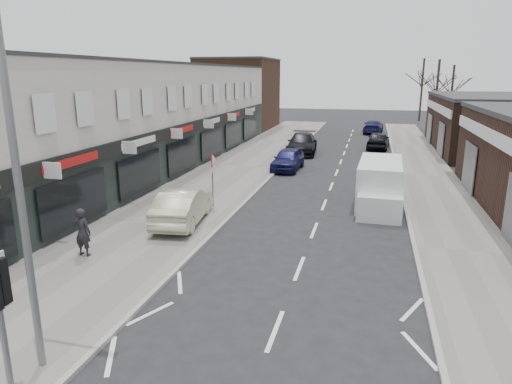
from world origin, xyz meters
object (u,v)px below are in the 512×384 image
Objects in this scene: parked_car_right_a at (385,171)px; white_van at (379,185)px; sedan_on_pavement at (183,206)px; parked_car_right_c at (373,127)px; warning_sign at (213,164)px; pedestrian at (82,232)px; parked_car_left_a at (288,159)px; street_lamp at (23,166)px; parked_car_left_b at (302,144)px; parked_car_right_b at (378,140)px.

white_van is at bearing 91.61° from parked_car_right_a.
parked_car_right_c is at bearing -109.69° from sedan_on_pavement.
warning_sign is 3.06m from sedan_on_pavement.
parked_car_left_a is at bearing -100.02° from pedestrian.
warning_sign is 7.51m from pedestrian.
parked_car_right_a is (8.67, 10.93, -0.23)m from sedan_on_pavement.
street_lamp is at bearing 76.11° from parked_car_right_a.
white_van reaches higher than pedestrian.
warning_sign is 17.14m from parked_car_left_b.
street_lamp reaches higher than parked_car_right_c.
parked_car_left_a is 6.87m from parked_car_left_b.
sedan_on_pavement is (-0.43, -2.73, -1.32)m from warning_sign.
parked_car_left_a is at bearing -10.57° from parked_car_right_a.
sedan_on_pavement is at bearing -110.90° from pedestrian.
pedestrian is (-10.20, -9.54, -0.06)m from white_van.
street_lamp is at bearing -90.30° from parked_car_left_a.
parked_car_right_a is (8.23, 8.21, -1.55)m from warning_sign.
sedan_on_pavement is 25.17m from parked_car_right_b.
warning_sign is (-0.63, 12.80, -2.42)m from street_lamp.
white_van is (7.80, 2.53, -1.15)m from warning_sign.
sedan_on_pavement is at bearing -145.42° from white_van.
parked_car_right_a is at bearing -121.12° from pedestrian.
street_lamp is 1.41× the size of parked_car_left_b.
pedestrian reaches higher than parked_car_right_a.
white_van reaches higher than parked_car_left_a.
street_lamp is 1.85× the size of parked_car_left_a.
white_van reaches higher than sedan_on_pavement.
parked_car_right_a is at bearing 95.95° from parked_car_right_c.
warning_sign is at bearing 92.84° from street_lamp.
pedestrian is at bearing 117.71° from street_lamp.
parked_car_right_c is at bearing -83.04° from parked_car_right_b.
street_lamp is at bearing 82.62° from parked_car_right_b.
street_lamp is 1.62× the size of parked_car_right_c.
sedan_on_pavement reaches higher than parked_car_right_b.
warning_sign is 1.55× the size of pedestrian.
white_van is 1.31× the size of parked_car_right_b.
sedan_on_pavement is 2.66× the size of pedestrian.
parked_car_right_b reaches higher than parked_car_right_c.
pedestrian is (-1.97, -4.28, 0.11)m from sedan_on_pavement.
sedan_on_pavement reaches higher than parked_car_left_a.
white_van is 1.46× the size of parked_car_right_a.
warning_sign is at bearing -97.53° from parked_car_left_a.
white_van is 1.02× the size of parked_car_left_b.
parked_car_right_b is at bearing 91.75° from white_van.
warning_sign is at bearing -100.17° from parked_car_left_b.
pedestrian reaches higher than parked_car_left_a.
street_lamp is at bearing 89.02° from sedan_on_pavement.
warning_sign reaches higher than sedan_on_pavement.
parked_car_right_c is (-0.44, 11.30, -0.04)m from parked_car_right_b.
street_lamp reaches higher than parked_car_right_a.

